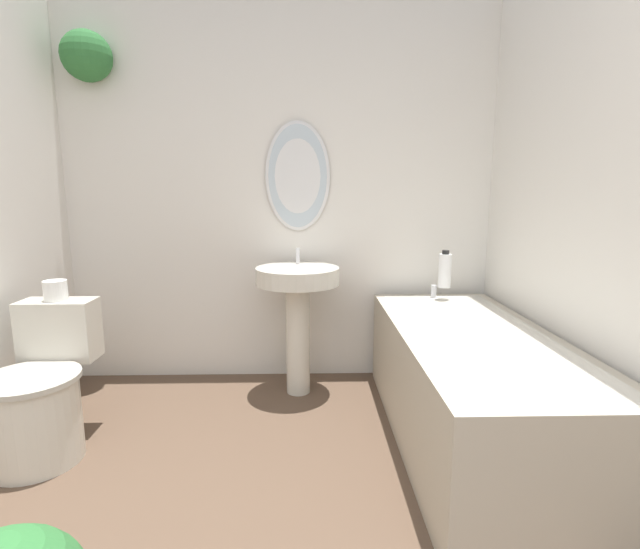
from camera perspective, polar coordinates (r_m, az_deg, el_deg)
wall_back at (r=3.03m, az=-6.08°, el=10.52°), size 2.83×0.29×2.40m
toilet at (r=2.58m, az=-31.26°, el=-12.80°), size 0.43×0.59×0.69m
pedestal_sink at (r=2.79m, az=-2.76°, el=-3.05°), size 0.50×0.50×0.88m
bathtub at (r=2.44m, az=18.15°, el=-12.77°), size 0.72×1.68×0.64m
shampoo_bottle at (r=2.95m, az=15.11°, el=0.52°), size 0.08×0.08×0.23m
toilet_paper_roll at (r=2.64m, az=-29.79°, el=-1.72°), size 0.11×0.11×0.10m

